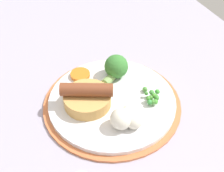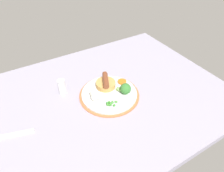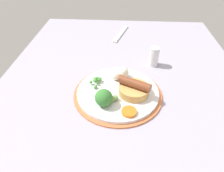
{
  "view_description": "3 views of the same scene",
  "coord_description": "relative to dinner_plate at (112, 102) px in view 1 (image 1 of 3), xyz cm",
  "views": [
    {
      "loc": [
        -34.03,
        15.36,
        46.35
      ],
      "look_at": [
        4.39,
        -1.62,
        6.85
      ],
      "focal_mm": 50.0,
      "sensor_mm": 36.0,
      "label": 1
    },
    {
      "loc": [
        -28.02,
        -56.85,
        62.17
      ],
      "look_at": [
        5.3,
        -0.32,
        6.78
      ],
      "focal_mm": 32.0,
      "sensor_mm": 36.0,
      "label": 2
    },
    {
      "loc": [
        47.88,
        0.22,
        42.4
      ],
      "look_at": [
        2.65,
        -2.76,
        5.45
      ],
      "focal_mm": 32.0,
      "sensor_mm": 36.0,
      "label": 3
    }
  ],
  "objects": [
    {
      "name": "pea_pile",
      "position": [
        -3.12,
        -6.73,
        1.81
      ],
      "size": [
        5.01,
        3.62,
        1.79
      ],
      "color": "green",
      "rests_on": "dinner_plate"
    },
    {
      "name": "cauliflower_floret",
      "position": [
        -6.5,
        0.02,
        2.53
      ],
      "size": [
        4.82,
        4.99,
        3.8
      ],
      "color": "silver",
      "rests_on": "dinner_plate"
    },
    {
      "name": "sausage_pudding",
      "position": [
        0.81,
        4.59,
        2.62
      ],
      "size": [
        8.71,
        9.56,
        4.81
      ],
      "rotation": [
        0.0,
        0.0,
        4.27
      ],
      "color": "tan",
      "rests_on": "dinner_plate"
    },
    {
      "name": "dining_table",
      "position": [
        -3.41,
        1.2,
        -2.07
      ],
      "size": [
        110.0,
        80.0,
        3.0
      ],
      "primitive_type": "cube",
      "color": "#9E99AD",
      "rests_on": "ground"
    },
    {
      "name": "broccoli_floret_near",
      "position": [
        5.83,
        -3.38,
        3.12
      ],
      "size": [
        5.24,
        6.25,
        4.77
      ],
      "rotation": [
        0.0,
        0.0,
        5.27
      ],
      "color": "#387A33",
      "rests_on": "dinner_plate"
    },
    {
      "name": "carrot_slice_4",
      "position": [
        8.63,
        3.25,
        1.22
      ],
      "size": [
        3.96,
        3.96,
        0.78
      ],
      "primitive_type": "cylinder",
      "rotation": [
        0.0,
        0.0,
        1.58
      ],
      "color": "orange",
      "rests_on": "dinner_plate"
    },
    {
      "name": "dinner_plate",
      "position": [
        0.0,
        0.0,
        0.0
      ],
      "size": [
        26.06,
        26.06,
        1.4
      ],
      "color": "#CC6B3D",
      "rests_on": "dining_table"
    }
  ]
}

